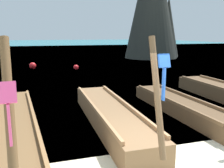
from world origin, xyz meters
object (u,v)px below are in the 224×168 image
(longtail_boat_pink_ribbon, at_px, (15,130))
(mooring_buoy_far, at_px, (33,66))
(longtail_boat_blue_ribbon, at_px, (110,116))
(mooring_buoy_near, at_px, (76,67))
(longtail_boat_red_ribbon, at_px, (182,107))

(longtail_boat_pink_ribbon, height_order, mooring_buoy_far, longtail_boat_pink_ribbon)
(longtail_boat_pink_ribbon, height_order, longtail_boat_blue_ribbon, longtail_boat_pink_ribbon)
(mooring_buoy_near, distance_m, mooring_buoy_far, 3.67)
(longtail_boat_pink_ribbon, xyz_separation_m, longtail_boat_blue_ribbon, (2.78, 0.38, 0.01))
(longtail_boat_blue_ribbon, relative_size, mooring_buoy_far, 11.84)
(longtail_boat_pink_ribbon, xyz_separation_m, mooring_buoy_far, (0.34, 14.61, -0.03))
(longtail_boat_blue_ribbon, bearing_deg, mooring_buoy_far, 99.72)
(longtail_boat_blue_ribbon, distance_m, longtail_boat_red_ribbon, 2.83)
(longtail_boat_pink_ribbon, bearing_deg, longtail_boat_red_ribbon, 7.69)
(longtail_boat_pink_ribbon, xyz_separation_m, longtail_boat_red_ribbon, (5.59, 0.75, -0.05))
(longtail_boat_blue_ribbon, height_order, longtail_boat_red_ribbon, longtail_boat_blue_ribbon)
(longtail_boat_pink_ribbon, height_order, mooring_buoy_near, longtail_boat_pink_ribbon)
(longtail_boat_pink_ribbon, distance_m, mooring_buoy_far, 14.62)
(longtail_boat_blue_ribbon, bearing_deg, mooring_buoy_near, 85.98)
(mooring_buoy_near, bearing_deg, longtail_boat_pink_ribbon, -105.69)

